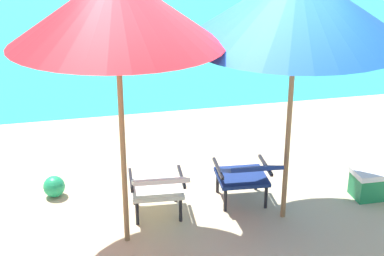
% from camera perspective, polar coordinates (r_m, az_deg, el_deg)
% --- Properties ---
extents(ground_plane, '(40.00, 40.00, 0.00)m').
position_cam_1_polar(ground_plane, '(9.74, -4.64, 3.32)').
color(ground_plane, '#CCB78E').
extents(ocean_band, '(40.00, 18.00, 0.01)m').
position_cam_1_polar(ocean_band, '(17.57, -8.76, 11.52)').
color(ocean_band, '#28B2B7').
rests_on(ocean_band, ground_plane).
extents(swim_buoy, '(1.60, 0.18, 0.18)m').
position_cam_1_polar(swim_buoy, '(12.10, -6.02, 7.45)').
color(swim_buoy, yellow).
rests_on(swim_buoy, ocean_band).
extents(lounge_chair_left, '(0.60, 0.91, 0.68)m').
position_cam_1_polar(lounge_chair_left, '(5.80, -3.36, -5.69)').
color(lounge_chair_left, silver).
rests_on(lounge_chair_left, ground_plane).
extents(lounge_chair_right, '(0.60, 0.91, 0.68)m').
position_cam_1_polar(lounge_chair_right, '(6.06, 5.32, -4.49)').
color(lounge_chair_right, navy).
rests_on(lounge_chair_right, ground_plane).
extents(beach_umbrella_left, '(2.42, 2.41, 2.56)m').
position_cam_1_polar(beach_umbrella_left, '(4.90, -7.49, 11.61)').
color(beach_umbrella_left, olive).
rests_on(beach_umbrella_left, ground_plane).
extents(beach_umbrella_right, '(2.91, 2.91, 2.56)m').
position_cam_1_polar(beach_umbrella_right, '(5.39, 10.29, 11.89)').
color(beach_umbrella_right, olive).
rests_on(beach_umbrella_right, ground_plane).
extents(beach_ball, '(0.24, 0.24, 0.24)m').
position_cam_1_polar(beach_ball, '(6.57, -13.43, -5.63)').
color(beach_ball, '#1E9E60').
rests_on(beach_ball, ground_plane).
extents(cooler_box, '(0.48, 0.33, 0.32)m').
position_cam_1_polar(cooler_box, '(6.67, 17.46, -5.20)').
color(cooler_box, '#1E844C').
rests_on(cooler_box, ground_plane).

